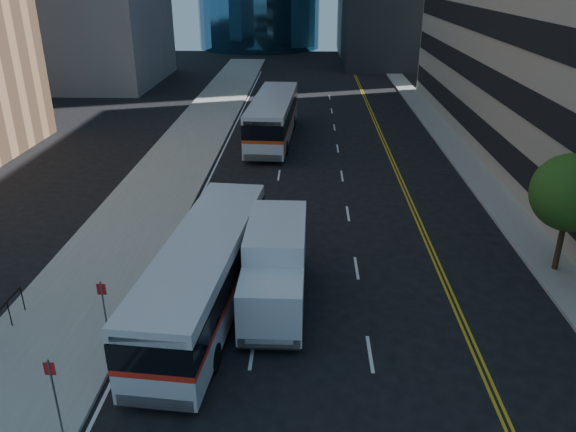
% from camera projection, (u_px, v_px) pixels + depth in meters
% --- Properties ---
extents(ground, '(160.00, 160.00, 0.00)m').
position_uv_depth(ground, '(360.00, 394.00, 17.18)').
color(ground, black).
rests_on(ground, ground).
extents(sidewalk_west, '(5.00, 90.00, 0.15)m').
position_uv_depth(sidewalk_west, '(185.00, 150.00, 40.38)').
color(sidewalk_west, gray).
rests_on(sidewalk_west, ground).
extents(sidewalk_east, '(2.00, 90.00, 0.15)m').
position_uv_depth(sidewalk_east, '(458.00, 153.00, 39.75)').
color(sidewalk_east, gray).
rests_on(sidewalk_east, ground).
extents(street_tree, '(3.20, 3.20, 5.10)m').
position_uv_depth(street_tree, '(571.00, 193.00, 22.75)').
color(street_tree, '#332114').
rests_on(street_tree, sidewalk_east).
extents(bus_front, '(3.60, 11.79, 2.99)m').
position_uv_depth(bus_front, '(205.00, 272.00, 20.88)').
color(bus_front, silver).
rests_on(bus_front, ground).
extents(bus_rear, '(3.41, 12.86, 3.29)m').
position_uv_depth(bus_rear, '(273.00, 117.00, 42.27)').
color(bus_rear, silver).
rests_on(bus_rear, ground).
extents(box_truck, '(2.29, 6.47, 3.08)m').
position_uv_depth(box_truck, '(275.00, 267.00, 21.24)').
color(box_truck, silver).
rests_on(box_truck, ground).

